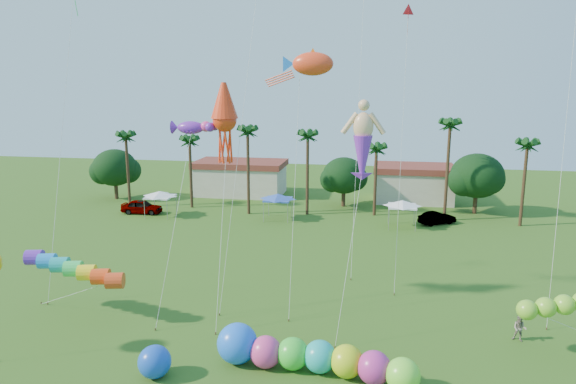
% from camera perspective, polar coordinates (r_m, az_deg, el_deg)
% --- Properties ---
extents(tree_line, '(69.46, 8.91, 11.00)m').
position_cam_1_polar(tree_line, '(64.58, 8.44, 1.83)').
color(tree_line, '#3A2819').
rests_on(tree_line, ground).
extents(buildings_row, '(35.00, 7.00, 4.00)m').
position_cam_1_polar(buildings_row, '(71.36, 3.20, 1.03)').
color(buildings_row, beige).
rests_on(buildings_row, ground).
extents(tent_row, '(31.00, 4.00, 0.60)m').
position_cam_1_polar(tent_row, '(58.43, -1.26, -0.61)').
color(tent_row, white).
rests_on(tent_row, ground).
extents(car_a, '(4.96, 2.15, 1.67)m').
position_cam_1_polar(car_a, '(64.71, -15.94, -1.59)').
color(car_a, '#4C4C54').
rests_on(car_a, ground).
extents(car_b, '(4.40, 3.53, 1.40)m').
position_cam_1_polar(car_b, '(59.91, 16.24, -2.79)').
color(car_b, '#4C4C54').
rests_on(car_b, ground).
extents(spectator_b, '(0.96, 0.86, 1.62)m').
position_cam_1_polar(spectator_b, '(35.12, 24.34, -13.66)').
color(spectator_b, gray).
rests_on(spectator_b, ground).
extents(caterpillar_inflatable, '(11.17, 3.41, 2.27)m').
position_cam_1_polar(caterpillar_inflatable, '(29.05, 2.12, -17.76)').
color(caterpillar_inflatable, '#E13B8A').
rests_on(caterpillar_inflatable, ground).
extents(blue_ball, '(1.77, 1.77, 1.77)m').
position_cam_1_polar(blue_ball, '(29.54, -14.60, -17.78)').
color(blue_ball, blue).
rests_on(blue_ball, ground).
extents(rainbow_tube, '(8.90, 2.66, 3.51)m').
position_cam_1_polar(rainbow_tube, '(36.13, -21.40, -8.96)').
color(rainbow_tube, '#E64119').
rests_on(rainbow_tube, ground).
extents(green_worm, '(10.40, 3.61, 3.43)m').
position_cam_1_polar(green_worm, '(32.87, 25.02, -11.79)').
color(green_worm, '#7ECA2C').
rests_on(green_worm, ground).
extents(merman_kite, '(2.26, 4.34, 14.02)m').
position_cam_1_polar(merman_kite, '(31.62, 8.30, 5.09)').
color(merman_kite, '#EDB787').
rests_on(merman_kite, ground).
extents(fish_kite, '(4.35, 5.22, 17.54)m').
position_cam_1_polar(fish_kite, '(35.27, 2.77, 14.02)').
color(fish_kite, '#FF401C').
rests_on(fish_kite, ground).
extents(squid_kite, '(2.30, 5.68, 15.58)m').
position_cam_1_polar(squid_kite, '(34.39, -7.06, 7.94)').
color(squid_kite, '#F43613').
rests_on(squid_kite, ground).
extents(lobster_kite, '(3.49, 6.06, 13.11)m').
position_cam_1_polar(lobster_kite, '(35.41, -10.76, 7.03)').
color(lobster_kite, purple).
rests_on(lobster_kite, ground).
extents(delta_kite_red, '(1.02, 3.98, 21.09)m').
position_cam_1_polar(delta_kite_red, '(40.38, 13.18, 18.15)').
color(delta_kite_red, red).
rests_on(delta_kite_red, ground).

